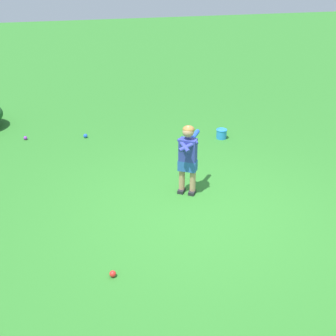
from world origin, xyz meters
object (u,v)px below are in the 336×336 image
at_px(play_ball_far_right, 25,138).
at_px(toy_bucket, 222,134).
at_px(play_ball_by_bucket, 113,274).
at_px(play_ball_behind_batter, 85,136).
at_px(child_batter, 188,153).

xyz_separation_m(play_ball_far_right, toy_bucket, (-0.86, -3.74, 0.06)).
bearing_deg(play_ball_by_bucket, play_ball_behind_batter, -0.65).
bearing_deg(play_ball_behind_batter, play_ball_by_bucket, 179.35).
bearing_deg(toy_bucket, play_ball_by_bucket, 143.92).
height_order(play_ball_behind_batter, toy_bucket, toy_bucket).
distance_m(child_batter, play_ball_behind_batter, 3.00).
bearing_deg(play_ball_far_right, child_batter, -138.60).
distance_m(play_ball_far_right, play_ball_by_bucket, 4.62).
xyz_separation_m(play_ball_behind_batter, play_ball_by_bucket, (-4.30, 0.05, -0.00)).
bearing_deg(play_ball_by_bucket, child_batter, -39.15).
relative_size(child_batter, play_ball_far_right, 14.90).
xyz_separation_m(child_batter, toy_bucket, (1.94, -1.27, -0.55)).
bearing_deg(toy_bucket, play_ball_far_right, 76.97).
height_order(child_batter, play_ball_behind_batter, child_batter).
relative_size(child_batter, toy_bucket, 5.00).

